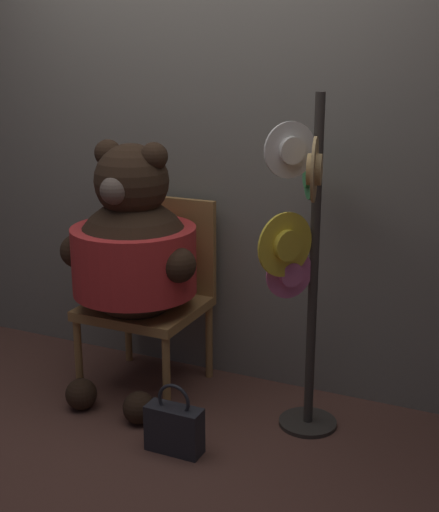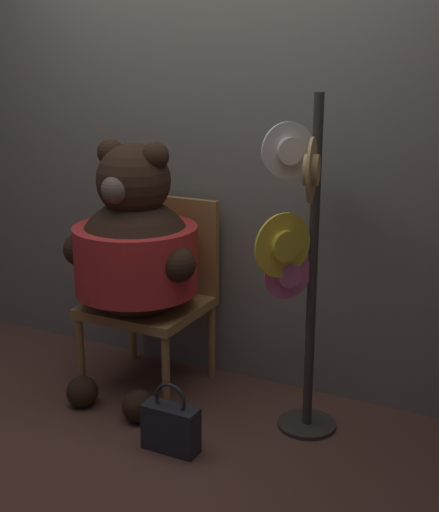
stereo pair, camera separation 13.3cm
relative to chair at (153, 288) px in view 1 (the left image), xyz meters
name	(u,v)px [view 1 (the left image)]	position (x,y,z in m)	size (l,w,h in m)	color
ground_plane	(151,420)	(0.21, -0.41, -0.53)	(14.00, 14.00, 0.00)	brown
wall_back	(211,149)	(0.21, 0.29, 0.71)	(8.00, 0.10, 2.48)	slate
chair	(153,288)	(0.00, 0.00, 0.00)	(0.58, 0.54, 0.99)	#9E703D
teddy_bear	(133,252)	(0.00, -0.18, 0.24)	(0.75, 0.67, 1.33)	black
hat_display_rack	(302,250)	(0.88, -0.19, 0.36)	(0.32, 0.55, 1.58)	#332D28
handbag_on_ground	(174,428)	(0.44, -0.60, -0.41)	(0.26, 0.10, 0.33)	#232328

